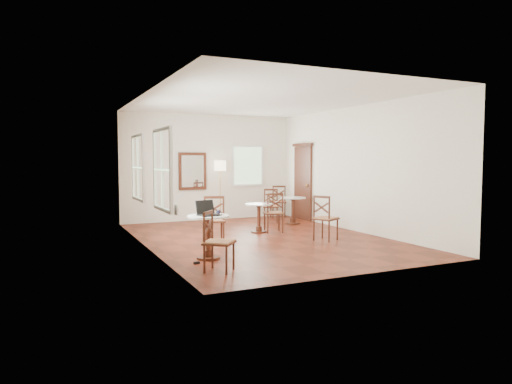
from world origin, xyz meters
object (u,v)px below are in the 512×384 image
at_px(mouse, 211,215).
at_px(power_adapter, 197,263).
at_px(cafe_table_back, 293,207).
at_px(chair_back_b, 271,206).
at_px(chair_mid_b, 325,218).
at_px(chair_back_a, 278,201).
at_px(laptop, 207,212).
at_px(water_glass, 217,213).
at_px(cafe_table_near, 208,232).
at_px(chair_near_a, 213,220).
at_px(cafe_table_mid, 259,215).
at_px(navy_mug, 218,212).
at_px(chair_mid_a, 274,213).
at_px(chair_near_b, 218,242).
at_px(floor_lamp, 220,170).

height_order(mouse, power_adapter, mouse).
distance_m(cafe_table_back, chair_back_b, 0.66).
distance_m(chair_mid_b, chair_back_a, 4.09).
height_order(laptop, water_glass, laptop).
relative_size(cafe_table_near, chair_back_b, 0.83).
bearing_deg(chair_back_b, chair_back_a, 79.60).
bearing_deg(chair_near_a, cafe_table_mid, -132.60).
relative_size(chair_near_a, navy_mug, 10.11).
xyz_separation_m(mouse, power_adapter, (-0.34, -0.23, -0.76)).
xyz_separation_m(chair_back_a, mouse, (-3.77, -4.73, 0.30)).
xyz_separation_m(chair_near_a, chair_mid_a, (1.82, 0.85, -0.03)).
height_order(chair_near_b, navy_mug, chair_near_b).
relative_size(chair_near_b, chair_back_a, 0.97).
relative_size(cafe_table_back, water_glass, 7.35).
bearing_deg(chair_near_b, chair_mid_b, -22.37).
bearing_deg(cafe_table_mid, power_adapter, -132.47).
distance_m(mouse, power_adapter, 0.86).
bearing_deg(floor_lamp, chair_back_a, 0.75).
xyz_separation_m(cafe_table_mid, laptop, (-2.06, -2.27, 0.40)).
bearing_deg(laptop, cafe_table_near, -58.08).
relative_size(chair_near_b, chair_mid_b, 0.96).
bearing_deg(laptop, chair_back_a, 37.14).
height_order(chair_near_a, chair_mid_b, chair_near_a).
xyz_separation_m(chair_mid_b, chair_back_b, (0.23, 3.02, -0.02)).
bearing_deg(chair_mid_b, chair_mid_a, -8.72).
bearing_deg(mouse, power_adapter, -128.44).
relative_size(chair_near_b, chair_back_b, 1.01).
distance_m(cafe_table_near, power_adapter, 0.62).
distance_m(cafe_table_near, floor_lamp, 5.13).
bearing_deg(cafe_table_back, mouse, -136.66).
relative_size(chair_mid_a, laptop, 2.27).
relative_size(cafe_table_near, floor_lamp, 0.45).
relative_size(chair_back_a, water_glass, 9.77).
distance_m(navy_mug, power_adapter, 0.99).
distance_m(chair_mid_b, navy_mug, 2.75).
relative_size(cafe_table_near, cafe_table_back, 1.06).
height_order(cafe_table_near, chair_back_a, chair_back_a).
distance_m(cafe_table_near, water_glass, 0.40).
relative_size(cafe_table_mid, chair_back_b, 0.75).
xyz_separation_m(cafe_table_mid, chair_near_b, (-2.21, -3.18, 0.04)).
xyz_separation_m(cafe_table_mid, power_adapter, (-2.35, -2.57, -0.41)).
distance_m(cafe_table_back, laptop, 4.75).
bearing_deg(chair_mid_b, chair_near_b, 90.96).
xyz_separation_m(chair_mid_a, chair_back_b, (0.71, 1.56, -0.01)).
relative_size(cafe_table_mid, power_adapter, 7.08).
bearing_deg(chair_back_b, chair_mid_b, -67.75).
height_order(chair_mid_a, floor_lamp, floor_lamp).
bearing_deg(chair_mid_a, cafe_table_mid, -7.04).
distance_m(chair_near_b, chair_mid_b, 3.41).
distance_m(chair_mid_a, mouse, 3.23).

